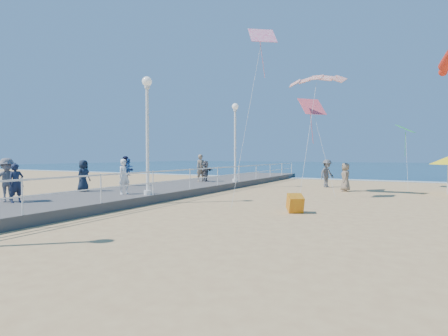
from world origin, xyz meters
The scene contains 23 objects.
ground centered at (0.00, 0.00, 0.00)m, with size 160.00×160.00×0.00m, color #DBB272.
ocean centered at (0.00, 65.00, 0.01)m, with size 160.00×90.00×0.05m, color #0C314C.
surf_line centered at (0.00, 20.50, 0.03)m, with size 160.00×1.20×0.04m, color white.
boardwalk centered at (-7.50, 0.00, 0.20)m, with size 5.00×44.00×0.40m, color #65605B.
railing centered at (-5.05, 0.00, 1.25)m, with size 0.05×42.00×0.55m.
lamp_post_mid centered at (-5.35, 0.00, 3.66)m, with size 0.44×0.44×5.32m.
lamp_post_far centered at (-5.35, 9.00, 3.66)m, with size 0.44×0.44×5.32m.
woman_holding_toddler centered at (-6.45, -0.32, 1.21)m, with size 0.59×0.39×1.62m, color white.
toddler_held centered at (-6.30, -0.17, 1.64)m, with size 0.38×0.30×0.79m, color #3065B6.
spectator_0 centered at (-8.04, -4.36, 1.14)m, with size 0.54×0.35×1.48m, color #1B243D.
spectator_2 centered at (-8.56, -4.39, 1.24)m, with size 1.09×0.62×1.68m, color slate.
spectator_4 centered at (-9.19, -0.30, 1.18)m, with size 0.76×0.50×1.57m, color #172234.
spectator_5 centered at (-7.24, 8.28, 1.12)m, with size 1.33×0.42×1.43m, color #5C5B61.
spectator_6 centered at (-7.58, 8.21, 1.33)m, with size 0.68×0.45×1.87m, color gray.
spectator_7 centered at (-9.60, 3.12, 1.27)m, with size 0.85×0.66×1.75m, color #1C1D3D.
beach_walker_a centered at (0.13, 12.18, 0.96)m, with size 1.24×0.71×1.92m, color #535458.
beach_walker_c centered at (1.70, 9.89, 0.87)m, with size 0.85×0.55×1.74m, color #806E58.
box_kite centered at (1.30, 0.58, 0.30)m, with size 0.55×0.55×0.60m, color #C1450B.
beach_umbrella centered at (7.03, 10.71, 1.91)m, with size 1.90×1.90×2.14m.
kite_parafoil centered at (0.50, 7.28, 6.50)m, with size 3.14×0.90×0.30m, color red, non-canonical shape.
kite_diamond_pink centered at (-0.08, 8.68, 5.12)m, with size 1.43×1.43×0.02m, color #ED5769.
kite_diamond_green centered at (4.86, 14.47, 4.00)m, with size 1.18×1.18×0.02m, color green.
kite_diamond_redwhite centered at (-1.34, 3.82, 8.05)m, with size 1.27×1.27×0.02m, color #DE1A5D.
Camera 1 is at (5.08, -12.31, 2.17)m, focal length 28.00 mm.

